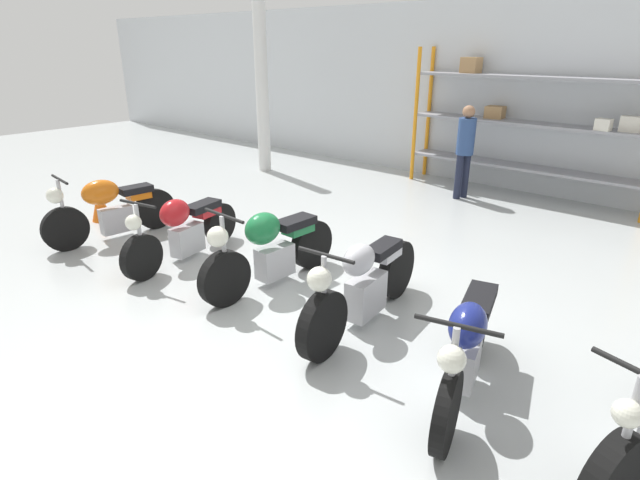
# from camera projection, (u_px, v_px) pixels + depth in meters

# --- Properties ---
(ground_plane) EXTENTS (30.00, 30.00, 0.00)m
(ground_plane) POSITION_uv_depth(u_px,v_px,m) (297.00, 308.00, 5.59)
(ground_plane) COLOR #B2B7B7
(back_wall) EXTENTS (30.00, 0.08, 3.60)m
(back_wall) POSITION_uv_depth(u_px,v_px,m) (529.00, 98.00, 9.48)
(back_wall) COLOR silver
(back_wall) RESTS_ON ground_plane
(shelving_rack) EXTENTS (4.47, 0.63, 2.71)m
(shelving_rack) POSITION_uv_depth(u_px,v_px,m) (525.00, 119.00, 9.29)
(shelving_rack) COLOR orange
(shelving_rack) RESTS_ON ground_plane
(support_pillar) EXTENTS (0.28, 0.28, 3.60)m
(support_pillar) POSITION_uv_depth(u_px,v_px,m) (262.00, 90.00, 11.07)
(support_pillar) COLOR silver
(support_pillar) RESTS_ON ground_plane
(motorcycle_orange) EXTENTS (0.62, 1.99, 1.05)m
(motorcycle_orange) POSITION_uv_depth(u_px,v_px,m) (109.00, 207.00, 7.39)
(motorcycle_orange) COLOR black
(motorcycle_orange) RESTS_ON ground_plane
(motorcycle_red) EXTENTS (0.69, 2.05, 0.99)m
(motorcycle_red) POSITION_uv_depth(u_px,v_px,m) (183.00, 228.00, 6.71)
(motorcycle_red) COLOR black
(motorcycle_red) RESTS_ON ground_plane
(motorcycle_green) EXTENTS (0.66, 2.05, 1.07)m
(motorcycle_green) POSITION_uv_depth(u_px,v_px,m) (270.00, 248.00, 5.96)
(motorcycle_green) COLOR black
(motorcycle_green) RESTS_ON ground_plane
(motorcycle_silver) EXTENTS (0.58, 2.19, 1.05)m
(motorcycle_silver) POSITION_uv_depth(u_px,v_px,m) (363.00, 285.00, 5.11)
(motorcycle_silver) COLOR black
(motorcycle_silver) RESTS_ON ground_plane
(motorcycle_blue) EXTENTS (0.76, 1.94, 1.02)m
(motorcycle_blue) POSITION_uv_depth(u_px,v_px,m) (467.00, 345.00, 4.05)
(motorcycle_blue) COLOR black
(motorcycle_blue) RESTS_ON ground_plane
(person_browsing) EXTENTS (0.41, 0.41, 1.73)m
(person_browsing) POSITION_uv_depth(u_px,v_px,m) (465.00, 145.00, 9.23)
(person_browsing) COLOR #1E2338
(person_browsing) RESTS_ON ground_plane
(traffic_cone) EXTENTS (0.32, 0.32, 0.55)m
(traffic_cone) POSITION_uv_depth(u_px,v_px,m) (100.00, 204.00, 8.28)
(traffic_cone) COLOR orange
(traffic_cone) RESTS_ON ground_plane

